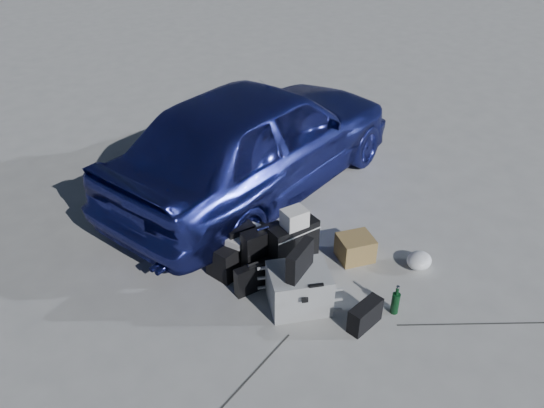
{
  "coord_description": "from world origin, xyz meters",
  "views": [
    {
      "loc": [
        -2.85,
        -2.95,
        3.7
      ],
      "look_at": [
        -0.06,
        0.85,
        0.67
      ],
      "focal_mm": 35.0,
      "sensor_mm": 36.0,
      "label": 1
    }
  ],
  "objects_px": {
    "pelican_case": "(299,288)",
    "suitcase_left": "(263,253)",
    "briefcase": "(254,278)",
    "car": "(258,138)",
    "green_bottle": "(396,300)",
    "duffel_bag": "(239,250)",
    "cardboard_box": "(355,248)",
    "suitcase_right": "(293,250)"
  },
  "relations": [
    {
      "from": "car",
      "to": "cardboard_box",
      "type": "distance_m",
      "value": 1.95
    },
    {
      "from": "duffel_bag",
      "to": "green_bottle",
      "type": "bearing_deg",
      "value": -76.19
    },
    {
      "from": "duffel_bag",
      "to": "pelican_case",
      "type": "bearing_deg",
      "value": -96.67
    },
    {
      "from": "briefcase",
      "to": "suitcase_right",
      "type": "height_order",
      "value": "suitcase_right"
    },
    {
      "from": "pelican_case",
      "to": "suitcase_left",
      "type": "distance_m",
      "value": 0.59
    },
    {
      "from": "cardboard_box",
      "to": "pelican_case",
      "type": "bearing_deg",
      "value": -167.67
    },
    {
      "from": "pelican_case",
      "to": "duffel_bag",
      "type": "xyz_separation_m",
      "value": [
        -0.11,
        0.89,
        -0.03
      ]
    },
    {
      "from": "duffel_bag",
      "to": "green_bottle",
      "type": "xyz_separation_m",
      "value": [
        0.8,
        -1.52,
        -0.02
      ]
    },
    {
      "from": "briefcase",
      "to": "suitcase_left",
      "type": "height_order",
      "value": "suitcase_left"
    },
    {
      "from": "briefcase",
      "to": "suitcase_left",
      "type": "distance_m",
      "value": 0.29
    },
    {
      "from": "car",
      "to": "cardboard_box",
      "type": "xyz_separation_m",
      "value": [
        0.0,
        -1.85,
        -0.62
      ]
    },
    {
      "from": "car",
      "to": "cardboard_box",
      "type": "bearing_deg",
      "value": 164.48
    },
    {
      "from": "pelican_case",
      "to": "suitcase_left",
      "type": "xyz_separation_m",
      "value": [
        -0.01,
        0.58,
        0.08
      ]
    },
    {
      "from": "suitcase_left",
      "to": "green_bottle",
      "type": "distance_m",
      "value": 1.41
    },
    {
      "from": "suitcase_left",
      "to": "pelican_case",
      "type": "bearing_deg",
      "value": -82.89
    },
    {
      "from": "suitcase_right",
      "to": "green_bottle",
      "type": "distance_m",
      "value": 1.14
    },
    {
      "from": "briefcase",
      "to": "duffel_bag",
      "type": "bearing_deg",
      "value": 78.54
    },
    {
      "from": "suitcase_left",
      "to": "duffel_bag",
      "type": "xyz_separation_m",
      "value": [
        -0.1,
        0.31,
        -0.11
      ]
    },
    {
      "from": "suitcase_left",
      "to": "cardboard_box",
      "type": "bearing_deg",
      "value": -14.82
    },
    {
      "from": "car",
      "to": "pelican_case",
      "type": "height_order",
      "value": "car"
    },
    {
      "from": "car",
      "to": "duffel_bag",
      "type": "distance_m",
      "value": 1.69
    },
    {
      "from": "suitcase_right",
      "to": "duffel_bag",
      "type": "distance_m",
      "value": 0.62
    },
    {
      "from": "suitcase_right",
      "to": "suitcase_left",
      "type": "bearing_deg",
      "value": 148.98
    },
    {
      "from": "suitcase_right",
      "to": "green_bottle",
      "type": "height_order",
      "value": "suitcase_right"
    },
    {
      "from": "car",
      "to": "suitcase_left",
      "type": "xyz_separation_m",
      "value": [
        -0.98,
        -1.49,
        -0.46
      ]
    },
    {
      "from": "suitcase_left",
      "to": "suitcase_right",
      "type": "xyz_separation_m",
      "value": [
        0.27,
        -0.17,
        0.03
      ]
    },
    {
      "from": "pelican_case",
      "to": "duffel_bag",
      "type": "distance_m",
      "value": 0.89
    },
    {
      "from": "pelican_case",
      "to": "cardboard_box",
      "type": "height_order",
      "value": "pelican_case"
    },
    {
      "from": "briefcase",
      "to": "suitcase_left",
      "type": "relative_size",
      "value": 0.71
    },
    {
      "from": "pelican_case",
      "to": "duffel_bag",
      "type": "height_order",
      "value": "pelican_case"
    },
    {
      "from": "pelican_case",
      "to": "cardboard_box",
      "type": "bearing_deg",
      "value": 37.2
    },
    {
      "from": "pelican_case",
      "to": "duffel_bag",
      "type": "bearing_deg",
      "value": 122.05
    },
    {
      "from": "duffel_bag",
      "to": "green_bottle",
      "type": "distance_m",
      "value": 1.72
    },
    {
      "from": "duffel_bag",
      "to": "cardboard_box",
      "type": "bearing_deg",
      "value": -45.85
    },
    {
      "from": "suitcase_left",
      "to": "duffel_bag",
      "type": "relative_size",
      "value": 0.8
    },
    {
      "from": "suitcase_right",
      "to": "pelican_case",
      "type": "bearing_deg",
      "value": -119.97
    },
    {
      "from": "pelican_case",
      "to": "green_bottle",
      "type": "distance_m",
      "value": 0.94
    },
    {
      "from": "suitcase_left",
      "to": "green_bottle",
      "type": "bearing_deg",
      "value": -54.34
    },
    {
      "from": "car",
      "to": "pelican_case",
      "type": "xyz_separation_m",
      "value": [
        -0.96,
        -2.07,
        -0.54
      ]
    },
    {
      "from": "pelican_case",
      "to": "suitcase_right",
      "type": "relative_size",
      "value": 0.91
    },
    {
      "from": "briefcase",
      "to": "green_bottle",
      "type": "xyz_separation_m",
      "value": [
        0.92,
        -1.08,
        -0.0
      ]
    },
    {
      "from": "briefcase",
      "to": "duffel_bag",
      "type": "relative_size",
      "value": 0.57
    }
  ]
}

